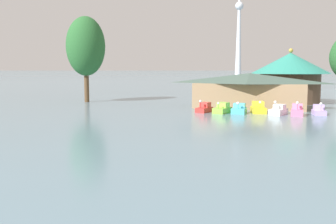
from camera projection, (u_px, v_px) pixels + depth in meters
pedal_boat_red at (204, 108)px, 48.98m from camera, size 1.95×2.82×1.64m
pedal_boat_lime at (222, 109)px, 47.93m from camera, size 2.13×3.04×1.45m
pedal_boat_cyan at (239, 109)px, 47.54m from camera, size 1.72×2.45×1.54m
pedal_boat_yellow at (258, 108)px, 48.07m from camera, size 2.24×3.20×1.61m
pedal_boat_white at (279, 110)px, 46.41m from camera, size 2.30×3.26×1.78m
pedal_boat_pink at (297, 111)px, 45.24m from camera, size 1.46×2.26×1.78m
pedal_boat_lavender at (319, 111)px, 46.12m from camera, size 1.63×2.51×1.59m
boathouse at (249, 90)px, 53.53m from camera, size 16.38×6.07×4.92m
green_roof_pavilion at (290, 74)px, 61.85m from camera, size 12.55×12.55×8.78m
shoreline_tree_tall_left at (86, 46)px, 62.84m from camera, size 6.38×6.38×14.06m
distant_broadcast_tower at (239, 11)px, 311.18m from camera, size 6.69×6.69×138.95m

